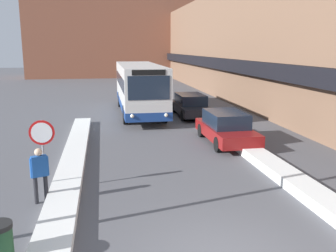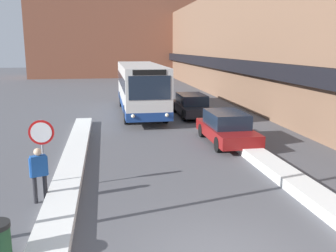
{
  "view_description": "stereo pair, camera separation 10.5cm",
  "coord_description": "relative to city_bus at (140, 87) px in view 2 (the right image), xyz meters",
  "views": [
    {
      "loc": [
        -2.37,
        -6.7,
        4.39
      ],
      "look_at": [
        0.07,
        7.29,
        1.39
      ],
      "focal_mm": 40.0,
      "sensor_mm": 36.0,
      "label": 1
    },
    {
      "loc": [
        -2.27,
        -6.72,
        4.39
      ],
      "look_at": [
        0.07,
        7.29,
        1.39
      ],
      "focal_mm": 40.0,
      "sensor_mm": 36.0,
      "label": 2
    }
  ],
  "objects": [
    {
      "name": "building_row_right",
      "position": [
        9.97,
        5.98,
        2.8
      ],
      "size": [
        5.5,
        60.0,
        9.22
      ],
      "color": "brown",
      "rests_on": "ground_plane"
    },
    {
      "name": "building_backdrop_far",
      "position": [
        -0.0,
        33.75,
        4.26
      ],
      "size": [
        26.0,
        8.0,
        12.1
      ],
      "color": "brown",
      "rests_on": "ground_plane"
    },
    {
      "name": "snow_bank_left",
      "position": [
        -3.6,
        -11.31,
        -1.66
      ],
      "size": [
        0.9,
        17.72,
        0.27
      ],
      "color": "silver",
      "rests_on": "ground_plane"
    },
    {
      "name": "snow_bank_right",
      "position": [
        3.6,
        -13.28,
        -1.63
      ],
      "size": [
        0.9,
        20.56,
        0.33
      ],
      "color": "silver",
      "rests_on": "ground_plane"
    },
    {
      "name": "city_bus",
      "position": [
        0.0,
        0.0,
        0.0
      ],
      "size": [
        2.56,
        10.75,
        3.28
      ],
      "color": "silver",
      "rests_on": "ground_plane"
    },
    {
      "name": "parked_car_front",
      "position": [
        3.2,
        -8.47,
        -1.06
      ],
      "size": [
        1.86,
        4.51,
        1.46
      ],
      "color": "maroon",
      "rests_on": "ground_plane"
    },
    {
      "name": "parked_car_middle",
      "position": [
        3.2,
        -1.32,
        -1.08
      ],
      "size": [
        1.88,
        4.88,
        1.41
      ],
      "color": "black",
      "rests_on": "ground_plane"
    },
    {
      "name": "stop_sign",
      "position": [
        -4.24,
        -13.22,
        -0.17
      ],
      "size": [
        0.76,
        0.08,
        2.24
      ],
      "color": "gray",
      "rests_on": "ground_plane"
    },
    {
      "name": "pedestrian",
      "position": [
        -4.23,
        -14.14,
        -0.82
      ],
      "size": [
        0.5,
        0.34,
        1.61
      ],
      "rotation": [
        0.0,
        0.0,
        0.37
      ],
      "color": "#232328",
      "rests_on": "ground_plane"
    }
  ]
}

